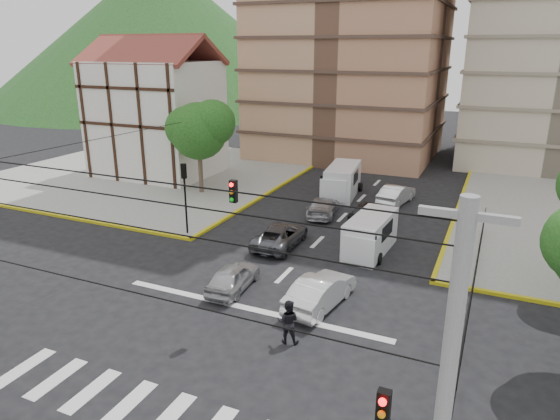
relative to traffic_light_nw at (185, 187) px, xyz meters
The scene contains 19 objects.
ground 11.46m from the traffic_light_nw, 45.00° to the right, with size 160.00×160.00×0.00m, color black.
sidewalk_nw 17.52m from the traffic_light_nw, 135.00° to the left, with size 26.00×26.00×0.15m, color gray.
crosswalk_stripes 16.15m from the traffic_light_nw, 60.52° to the right, with size 12.00×2.40×0.01m, color silver.
stop_line 10.68m from the traffic_light_nw, 40.24° to the right, with size 13.00×0.40×0.01m, color silver.
tudor_building 16.70m from the traffic_light_nw, 132.55° to the left, with size 10.80×8.05×12.23m.
distant_hill 78.84m from the traffic_light_nw, 127.19° to the left, with size 70.00×70.00×28.00m, color #194A18.
park_fence 17.40m from the traffic_light_nw, 11.11° to the right, with size 0.10×22.50×1.66m, color black, non-canonical shape.
tree_tudor 9.42m from the traffic_light_nw, 116.53° to the left, with size 5.39×4.40×7.43m.
traffic_light_nw is the anchor object (origin of this frame).
traffic_light_hanging 12.86m from the traffic_light_nw, 51.58° to the right, with size 18.00×9.12×0.92m.
van_right_lane 11.36m from the traffic_light_nw, ahead, with size 2.15×4.85×2.14m.
van_left_lane 13.70m from the traffic_light_nw, 62.89° to the left, with size 2.70×5.53×2.39m.
car_silver_front_left 8.44m from the traffic_light_nw, 40.21° to the right, with size 1.52×3.79×1.29m, color #AEAEB2.
car_white_front_right 11.95m from the traffic_light_nw, 25.62° to the right, with size 1.55×4.45×1.47m, color white.
car_grey_mid_left 6.53m from the traffic_light_nw, ahead, with size 2.18×4.72×1.31m, color #53545A.
car_silver_rear_left 9.86m from the traffic_light_nw, 47.79° to the left, with size 1.78×4.39×1.27m, color #A9A8AD.
car_darkgrey_mid_right 12.26m from the traffic_light_nw, 37.25° to the left, with size 1.61×4.01×1.37m, color #262729.
car_white_rear_right 16.09m from the traffic_light_nw, 48.72° to the left, with size 1.52×4.35×1.43m, color silver.
pedestrian_crosswalk 13.48m from the traffic_light_nw, 38.75° to the right, with size 0.89×0.69×1.83m, color black.
Camera 1 is at (9.30, -16.37, 11.18)m, focal length 32.00 mm.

